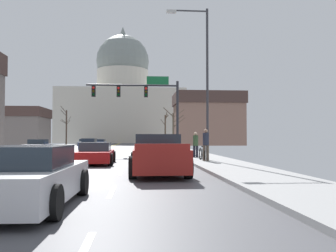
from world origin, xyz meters
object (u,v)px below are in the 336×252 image
pedestrian_00 (206,143)px  signal_gantry (145,97)px  sedan_near_00 (151,149)px  sedan_oncoming_01 (89,144)px  sedan_near_01 (96,154)px  sedan_oncoming_00 (38,146)px  pickup_truck_near_02 (158,155)px  bicycle_parked (202,154)px  sedan_oncoming_02 (99,143)px  pedestrian_01 (196,143)px  sedan_oncoming_03 (84,142)px  sedan_near_03 (28,178)px  street_lamp_right (202,71)px

pedestrian_00 → signal_gantry: bearing=106.1°
sedan_near_00 → sedan_oncoming_01: sedan_near_00 is taller
sedan_near_01 → sedan_oncoming_00: bearing=115.3°
sedan_near_01 → sedan_oncoming_01: size_ratio=1.00×
pickup_truck_near_02 → sedan_oncoming_01: bearing=102.8°
bicycle_parked → sedan_oncoming_02: bearing=105.2°
sedan_oncoming_01 → pedestrian_00: bearing=-68.4°
sedan_near_00 → sedan_near_01: 7.07m
pickup_truck_near_02 → pedestrian_01: bearing=71.4°
sedan_oncoming_01 → sedan_near_01: bearing=-81.5°
pickup_truck_near_02 → pedestrian_00: size_ratio=3.14×
pedestrian_00 → sedan_oncoming_03: bearing=106.5°
sedan_near_01 → sedan_oncoming_03: sedan_near_01 is taller
signal_gantry → sedan_oncoming_00: signal_gantry is taller
bicycle_parked → sedan_oncoming_01: bearing=112.0°
sedan_near_01 → sedan_near_03: (-0.04, -12.01, 0.05)m
sedan_oncoming_02 → pedestrian_01: (9.70, -32.36, 0.51)m
pedestrian_01 → bicycle_parked: bearing=-92.0°
pickup_truck_near_02 → pedestrian_01: 9.28m
sedan_near_01 → pickup_truck_near_02: size_ratio=0.84×
signal_gantry → street_lamp_right: 10.78m
street_lamp_right → pedestrian_00: bearing=-86.9°
sedan_near_03 → pedestrian_00: bearing=62.7°
pickup_truck_near_02 → pedestrian_01: pedestrian_01 is taller
pedestrian_00 → bicycle_parked: 0.95m
sedan_near_00 → sedan_oncoming_00: bearing=139.0°
street_lamp_right → sedan_near_01: street_lamp_right is taller
pedestrian_01 → pedestrian_00: bearing=-90.1°
sedan_oncoming_02 → sedan_oncoming_03: size_ratio=1.05×
signal_gantry → bicycle_parked: size_ratio=4.47×
sedan_near_01 → pedestrian_00: bearing=-2.3°
signal_gantry → pickup_truck_near_02: (0.25, -16.34, -4.15)m
sedan_oncoming_02 → street_lamp_right: bearing=-74.6°
sedan_near_03 → sedan_oncoming_01: (-3.57, 36.07, 0.01)m
sedan_oncoming_00 → sedan_near_00: bearing=-41.0°
sedan_oncoming_02 → pedestrian_00: 37.21m
street_lamp_right → pickup_truck_near_02: (-2.91, -6.03, -4.59)m
signal_gantry → street_lamp_right: bearing=-73.0°
sedan_near_01 → bicycle_parked: bearing=4.3°
signal_gantry → pedestrian_00: bearing=-73.9°
sedan_near_03 → sedan_oncoming_01: size_ratio=0.97×
sedan_oncoming_02 → pedestrian_00: bearing=-74.9°
sedan_near_00 → sedan_oncoming_01: bearing=111.0°
signal_gantry → sedan_near_03: bearing=-97.2°
sedan_oncoming_03 → sedan_oncoming_00: bearing=-90.4°
sedan_near_03 → bicycle_parked: size_ratio=2.55×
sedan_near_01 → bicycle_parked: 5.96m
sedan_oncoming_00 → sedan_oncoming_03: (0.22, 28.55, -0.04)m
sedan_near_00 → sedan_near_03: (-3.27, -18.30, -0.01)m
sedan_oncoming_02 → sedan_oncoming_01: bearing=-89.7°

